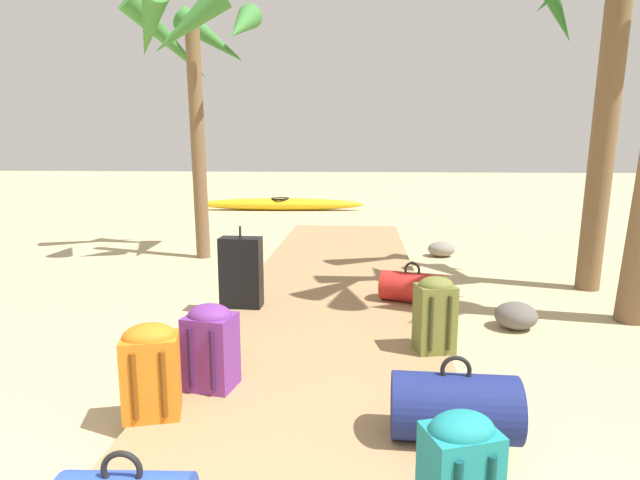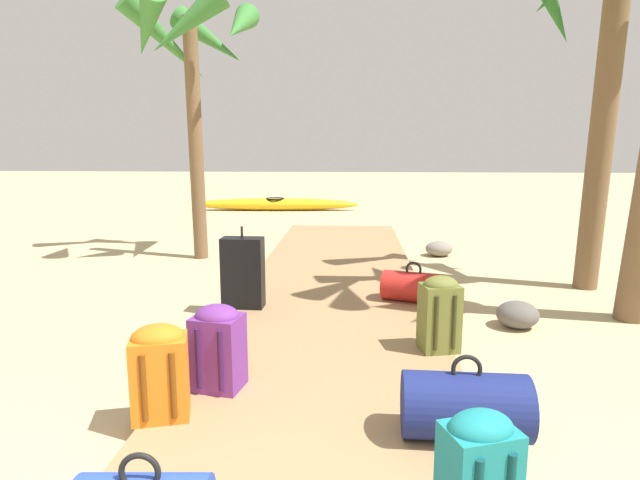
% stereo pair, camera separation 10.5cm
% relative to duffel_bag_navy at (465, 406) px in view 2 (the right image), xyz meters
% --- Properties ---
extents(ground_plane, '(60.00, 60.00, 0.00)m').
position_rel_duffel_bag_navy_xyz_m(ground_plane, '(-0.82, 1.99, -0.26)').
color(ground_plane, tan).
extents(boardwalk, '(1.99, 9.65, 0.08)m').
position_rel_duffel_bag_navy_xyz_m(boardwalk, '(-0.82, 2.96, -0.22)').
color(boardwalk, '#9E7A51').
rests_on(boardwalk, ground).
extents(duffel_bag_navy, '(0.68, 0.38, 0.47)m').
position_rel_duffel_bag_navy_xyz_m(duffel_bag_navy, '(0.00, 0.00, 0.00)').
color(duffel_bag_navy, navy).
rests_on(duffel_bag_navy, boardwalk).
extents(suitcase_black, '(0.41, 0.22, 0.80)m').
position_rel_duffel_bag_navy_xyz_m(suitcase_black, '(-1.67, 2.27, 0.16)').
color(suitcase_black, black).
rests_on(suitcase_black, boardwalk).
extents(duffel_bag_red, '(0.68, 0.48, 0.42)m').
position_rel_duffel_bag_navy_xyz_m(duffel_bag_red, '(0.01, 2.56, -0.03)').
color(duffel_bag_red, red).
rests_on(duffel_bag_red, boardwalk).
extents(backpack_olive, '(0.32, 0.29, 0.59)m').
position_rel_duffel_bag_navy_xyz_m(backpack_olive, '(0.06, 1.25, 0.13)').
color(backpack_olive, olive).
rests_on(backpack_olive, boardwalk).
extents(backpack_purple, '(0.35, 0.32, 0.56)m').
position_rel_duffel_bag_navy_xyz_m(backpack_purple, '(-1.47, 0.51, 0.11)').
color(backpack_purple, '#6B2D84').
rests_on(backpack_purple, boardwalk).
extents(backpack_orange, '(0.37, 0.31, 0.56)m').
position_rel_duffel_bag_navy_xyz_m(backpack_orange, '(-1.71, 0.12, 0.11)').
color(backpack_orange, orange).
rests_on(backpack_orange, boardwalk).
extents(palm_tree_far_right, '(1.99, 2.09, 3.96)m').
position_rel_duffel_bag_navy_xyz_m(palm_tree_far_right, '(2.09, 3.46, 2.74)').
color(palm_tree_far_right, brown).
rests_on(palm_tree_far_right, ground).
extents(palm_tree_far_left, '(2.04, 2.10, 3.82)m').
position_rel_duffel_bag_navy_xyz_m(palm_tree_far_left, '(-2.89, 4.92, 2.74)').
color(palm_tree_far_left, brown).
rests_on(palm_tree_far_left, ground).
extents(kayak, '(4.38, 0.73, 0.33)m').
position_rel_duffel_bag_navy_xyz_m(kayak, '(-2.62, 10.90, -0.10)').
color(kayak, gold).
rests_on(kayak, ground).
extents(rock_right_near, '(0.50, 0.47, 0.23)m').
position_rel_duffel_bag_navy_xyz_m(rock_right_near, '(0.71, 5.26, -0.15)').
color(rock_right_near, gray).
rests_on(rock_right_near, ground).
extents(rock_left_mid, '(0.35, 0.37, 0.20)m').
position_rel_duffel_bag_navy_xyz_m(rock_left_mid, '(-2.49, 5.52, -0.16)').
color(rock_left_mid, '#5B5651').
rests_on(rock_left_mid, ground).
extents(rock_right_mid, '(0.48, 0.47, 0.24)m').
position_rel_duffel_bag_navy_xyz_m(rock_right_mid, '(0.91, 2.06, -0.14)').
color(rock_right_mid, '#5B5651').
rests_on(rock_right_mid, ground).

